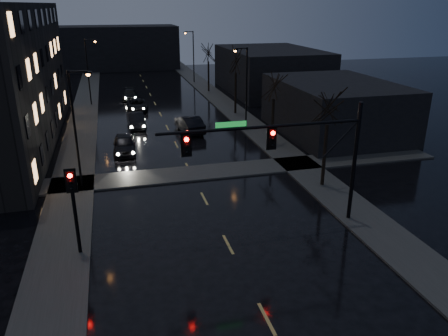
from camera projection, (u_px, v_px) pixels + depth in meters
sidewalk_left at (82, 125)px, 45.46m from camera, size 3.00×140.00×0.12m
sidewalk_right at (239, 115)px, 49.46m from camera, size 3.00×140.00×0.12m
sidewalk_cross at (192, 173)px, 32.51m from camera, size 40.00×3.00×0.12m
commercial_right_near at (335, 108)px, 42.09m from camera, size 10.00×14.00×5.00m
commercial_right_far at (270, 70)px, 62.19m from camera, size 12.00×18.00×6.00m
far_block at (119, 48)px, 84.31m from camera, size 22.00×10.00×8.00m
signal_mast at (294, 145)px, 23.11m from camera, size 11.11×0.41×7.00m
signal_pole_left at (73, 200)px, 21.10m from camera, size 0.35×0.41×4.53m
tree_near at (329, 98)px, 28.24m from camera, size 3.52×3.52×8.08m
tree_mid_a at (274, 79)px, 37.44m from camera, size 3.30×3.30×7.58m
tree_mid_b at (236, 55)px, 48.03m from camera, size 3.74×3.74×8.59m
tree_far at (208, 49)px, 60.90m from camera, size 3.43×3.43×7.88m
streetlight_l_near at (77, 120)px, 28.61m from camera, size 1.53×0.28×8.00m
streetlight_l_far at (89, 66)px, 53.07m from camera, size 1.53×0.28×8.00m
streetlight_r_mid at (245, 81)px, 43.05m from camera, size 1.53×0.28×8.00m
streetlight_r_far at (192, 52)px, 68.41m from camera, size 1.53×0.28×8.00m
oncoming_car_a at (124, 144)px, 36.95m from camera, size 2.02×4.60×1.54m
oncoming_car_b at (136, 120)px, 44.62m from camera, size 1.78×4.56×1.48m
oncoming_car_c at (137, 105)px, 51.87m from camera, size 2.27×4.78×1.32m
oncoming_car_d at (130, 94)px, 57.84m from camera, size 2.22×4.65×1.31m
lead_car at (189, 124)px, 42.96m from camera, size 2.40×5.20×1.65m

